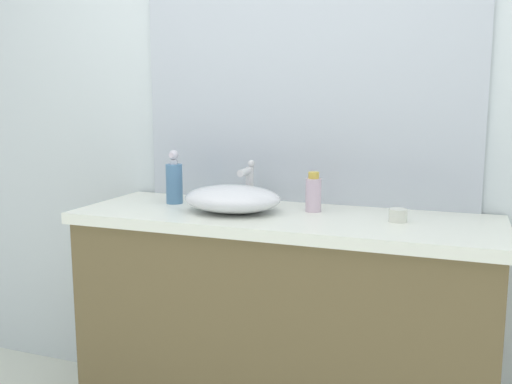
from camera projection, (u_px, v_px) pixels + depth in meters
The scene contains 8 objects.
bathroom_wall_rear at pixel (301, 104), 2.31m from camera, with size 6.00×0.06×2.60m, color silver.
vanity_counter at pixel (281, 330), 2.16m from camera, with size 1.55×0.53×0.90m.
wall_mirror_panel at pixel (304, 66), 2.24m from camera, with size 1.37×0.01×1.09m, color #B2BCC6.
sink_basin at pixel (232, 199), 2.13m from camera, with size 0.37×0.30×0.10m, color silver.
faucet at pixel (248, 180), 2.27m from camera, with size 0.03×0.13×0.17m.
soap_dispenser at pixel (174, 181), 2.29m from camera, with size 0.07×0.07×0.22m.
lotion_bottle at pixel (313, 193), 2.13m from camera, with size 0.06×0.06×0.15m.
candle_jar at pixel (398, 215), 1.96m from camera, with size 0.06×0.06×0.04m, color silver.
Camera 1 is at (0.65, -1.53, 1.32)m, focal length 40.06 mm.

